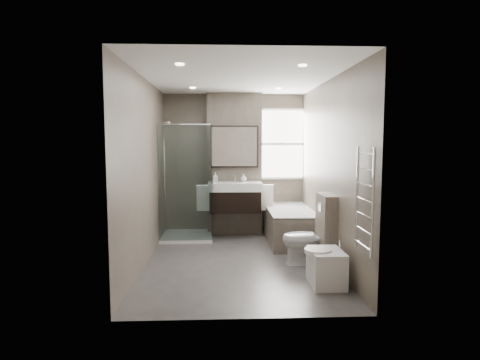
{
  "coord_description": "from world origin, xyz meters",
  "views": [
    {
      "loc": [
        -0.22,
        -5.65,
        1.72
      ],
      "look_at": [
        0.03,
        0.15,
        1.16
      ],
      "focal_mm": 30.0,
      "sensor_mm": 36.0,
      "label": 1
    }
  ],
  "objects": [
    {
      "name": "bidet",
      "position": [
        1.01,
        -1.01,
        0.22
      ],
      "size": [
        0.46,
        0.53,
        0.55
      ],
      "color": "white",
      "rests_on": "ground"
    },
    {
      "name": "towel_radiator",
      "position": [
        1.25,
        -1.6,
        1.12
      ],
      "size": [
        0.03,
        0.49,
        1.1
      ],
      "color": "silver",
      "rests_on": "room"
    },
    {
      "name": "vanity_pier",
      "position": [
        0.0,
        1.77,
        1.3
      ],
      "size": [
        1.0,
        0.25,
        2.6
      ],
      "primitive_type": "cube",
      "color": "#5C5348",
      "rests_on": "ground"
    },
    {
      "name": "vanity",
      "position": [
        0.0,
        1.43,
        0.74
      ],
      "size": [
        0.95,
        0.47,
        0.66
      ],
      "color": "black",
      "rests_on": "vanity_pier"
    },
    {
      "name": "towel_right",
      "position": [
        0.56,
        1.4,
        0.72
      ],
      "size": [
        0.24,
        0.06,
        0.44
      ],
      "primitive_type": "cube",
      "color": "silver",
      "rests_on": "vanity_pier"
    },
    {
      "name": "cistern_box",
      "position": [
        1.21,
        -0.25,
        0.5
      ],
      "size": [
        0.19,
        0.55,
        1.0
      ],
      "color": "#5C5348",
      "rests_on": "ground"
    },
    {
      "name": "soap_bottle_a",
      "position": [
        -0.35,
        1.47,
        1.09
      ],
      "size": [
        0.08,
        0.08,
        0.17
      ],
      "primitive_type": "imported",
      "color": "white",
      "rests_on": "vanity"
    },
    {
      "name": "towel_left",
      "position": [
        -0.56,
        1.4,
        0.72
      ],
      "size": [
        0.24,
        0.06,
        0.44
      ],
      "primitive_type": "cube",
      "color": "silver",
      "rests_on": "vanity_pier"
    },
    {
      "name": "shower_enclosure",
      "position": [
        -0.75,
        1.35,
        0.49
      ],
      "size": [
        0.9,
        0.9,
        2.0
      ],
      "color": "white",
      "rests_on": "ground"
    },
    {
      "name": "soap_bottle_b",
      "position": [
        0.16,
        1.54,
        1.07
      ],
      "size": [
        0.11,
        0.11,
        0.14
      ],
      "primitive_type": "imported",
      "color": "white",
      "rests_on": "vanity"
    },
    {
      "name": "bathtub",
      "position": [
        0.92,
        1.1,
        0.32
      ],
      "size": [
        0.75,
        1.6,
        0.57
      ],
      "color": "#5C5348",
      "rests_on": "ground"
    },
    {
      "name": "toilet",
      "position": [
        0.97,
        -0.19,
        0.36
      ],
      "size": [
        0.74,
        0.45,
        0.72
      ],
      "primitive_type": "imported",
      "rotation": [
        0.0,
        0.0,
        -1.64
      ],
      "color": "white",
      "rests_on": "ground"
    },
    {
      "name": "window",
      "position": [
        0.9,
        1.88,
        1.68
      ],
      "size": [
        0.98,
        0.06,
        1.33
      ],
      "color": "white",
      "rests_on": "room"
    },
    {
      "name": "mirror_cabinet",
      "position": [
        0.0,
        1.61,
        1.63
      ],
      "size": [
        0.86,
        0.08,
        0.76
      ],
      "color": "black",
      "rests_on": "vanity_pier"
    },
    {
      "name": "room",
      "position": [
        0.0,
        0.0,
        1.3
      ],
      "size": [
        2.7,
        3.9,
        2.7
      ],
      "color": "#484342",
      "rests_on": "ground"
    }
  ]
}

